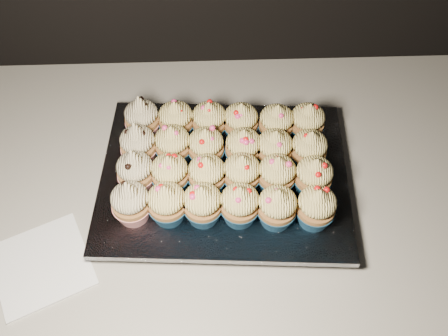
# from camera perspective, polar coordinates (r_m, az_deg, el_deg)

# --- Properties ---
(cabinet) EXTENTS (2.40, 0.60, 0.86)m
(cabinet) POSITION_cam_1_polar(r_m,az_deg,el_deg) (1.34, 9.60, -12.05)
(cabinet) COLOR black
(cabinet) RESTS_ON ground
(worktop) EXTENTS (2.44, 0.64, 0.04)m
(worktop) POSITION_cam_1_polar(r_m,az_deg,el_deg) (0.96, 13.17, -0.51)
(worktop) COLOR beige
(worktop) RESTS_ON cabinet
(napkin) EXTENTS (0.19, 0.19, 0.00)m
(napkin) POSITION_cam_1_polar(r_m,az_deg,el_deg) (0.86, -20.09, -10.36)
(napkin) COLOR white
(napkin) RESTS_ON worktop
(baking_tray) EXTENTS (0.41, 0.33, 0.02)m
(baking_tray) POSITION_cam_1_polar(r_m,az_deg,el_deg) (0.89, 0.00, -1.52)
(baking_tray) COLOR black
(baking_tray) RESTS_ON worktop
(foil_lining) EXTENTS (0.45, 0.36, 0.01)m
(foil_lining) POSITION_cam_1_polar(r_m,az_deg,el_deg) (0.87, 0.00, -0.87)
(foil_lining) COLOR silver
(foil_lining) RESTS_ON baking_tray
(cupcake_0) EXTENTS (0.06, 0.06, 0.10)m
(cupcake_0) POSITION_cam_1_polar(r_m,az_deg,el_deg) (0.80, -10.61, -3.85)
(cupcake_0) COLOR red
(cupcake_0) RESTS_ON foil_lining
(cupcake_1) EXTENTS (0.06, 0.06, 0.08)m
(cupcake_1) POSITION_cam_1_polar(r_m,az_deg,el_deg) (0.79, -6.52, -4.03)
(cupcake_1) COLOR navy
(cupcake_1) RESTS_ON foil_lining
(cupcake_2) EXTENTS (0.06, 0.06, 0.08)m
(cupcake_2) POSITION_cam_1_polar(r_m,az_deg,el_deg) (0.79, -2.46, -4.14)
(cupcake_2) COLOR navy
(cupcake_2) RESTS_ON foil_lining
(cupcake_3) EXTENTS (0.06, 0.06, 0.08)m
(cupcake_3) POSITION_cam_1_polar(r_m,az_deg,el_deg) (0.79, 1.82, -4.18)
(cupcake_3) COLOR navy
(cupcake_3) RESTS_ON foil_lining
(cupcake_4) EXTENTS (0.06, 0.06, 0.08)m
(cupcake_4) POSITION_cam_1_polar(r_m,az_deg,el_deg) (0.79, 6.08, -4.46)
(cupcake_4) COLOR navy
(cupcake_4) RESTS_ON foil_lining
(cupcake_5) EXTENTS (0.06, 0.06, 0.08)m
(cupcake_5) POSITION_cam_1_polar(r_m,az_deg,el_deg) (0.80, 10.49, -4.43)
(cupcake_5) COLOR navy
(cupcake_5) RESTS_ON foil_lining
(cupcake_6) EXTENTS (0.06, 0.06, 0.10)m
(cupcake_6) POSITION_cam_1_polar(r_m,az_deg,el_deg) (0.83, -10.08, -0.33)
(cupcake_6) COLOR red
(cupcake_6) RESTS_ON foil_lining
(cupcake_7) EXTENTS (0.06, 0.06, 0.08)m
(cupcake_7) POSITION_cam_1_polar(r_m,az_deg,el_deg) (0.82, -6.18, -0.67)
(cupcake_7) COLOR navy
(cupcake_7) RESTS_ON foil_lining
(cupcake_8) EXTENTS (0.06, 0.06, 0.08)m
(cupcake_8) POSITION_cam_1_polar(r_m,az_deg,el_deg) (0.82, -1.96, -0.78)
(cupcake_8) COLOR navy
(cupcake_8) RESTS_ON foil_lining
(cupcake_9) EXTENTS (0.06, 0.06, 0.08)m
(cupcake_9) POSITION_cam_1_polar(r_m,az_deg,el_deg) (0.82, 2.05, -0.64)
(cupcake_9) COLOR navy
(cupcake_9) RESTS_ON foil_lining
(cupcake_10) EXTENTS (0.06, 0.06, 0.08)m
(cupcake_10) POSITION_cam_1_polar(r_m,az_deg,el_deg) (0.82, 6.04, -0.77)
(cupcake_10) COLOR navy
(cupcake_10) RESTS_ON foil_lining
(cupcake_11) EXTENTS (0.06, 0.06, 0.08)m
(cupcake_11) POSITION_cam_1_polar(r_m,az_deg,el_deg) (0.83, 10.20, -0.98)
(cupcake_11) COLOR navy
(cupcake_11) RESTS_ON foil_lining
(cupcake_12) EXTENTS (0.06, 0.06, 0.10)m
(cupcake_12) POSITION_cam_1_polar(r_m,az_deg,el_deg) (0.87, -9.80, 2.69)
(cupcake_12) COLOR red
(cupcake_12) RESTS_ON foil_lining
(cupcake_13) EXTENTS (0.06, 0.06, 0.08)m
(cupcake_13) POSITION_cam_1_polar(r_m,az_deg,el_deg) (0.86, -5.86, 2.66)
(cupcake_13) COLOR navy
(cupcake_13) RESTS_ON foil_lining
(cupcake_14) EXTENTS (0.06, 0.06, 0.08)m
(cupcake_14) POSITION_cam_1_polar(r_m,az_deg,el_deg) (0.86, -2.07, 2.39)
(cupcake_14) COLOR navy
(cupcake_14) RESTS_ON foil_lining
(cupcake_15) EXTENTS (0.06, 0.06, 0.08)m
(cupcake_15) POSITION_cam_1_polar(r_m,az_deg,el_deg) (0.85, 2.22, 2.32)
(cupcake_15) COLOR navy
(cupcake_15) RESTS_ON foil_lining
(cupcake_16) EXTENTS (0.06, 0.06, 0.08)m
(cupcake_16) POSITION_cam_1_polar(r_m,az_deg,el_deg) (0.86, 5.77, 2.18)
(cupcake_16) COLOR navy
(cupcake_16) RESTS_ON foil_lining
(cupcake_17) EXTENTS (0.06, 0.06, 0.08)m
(cupcake_17) POSITION_cam_1_polar(r_m,az_deg,el_deg) (0.86, 9.67, 2.08)
(cupcake_17) COLOR navy
(cupcake_17) RESTS_ON foil_lining
(cupcake_18) EXTENTS (0.06, 0.06, 0.10)m
(cupcake_18) POSITION_cam_1_polar(r_m,az_deg,el_deg) (0.91, -9.36, 5.66)
(cupcake_18) COLOR red
(cupcake_18) RESTS_ON foil_lining
(cupcake_19) EXTENTS (0.06, 0.06, 0.08)m
(cupcake_19) POSITION_cam_1_polar(r_m,az_deg,el_deg) (0.90, -5.50, 5.46)
(cupcake_19) COLOR navy
(cupcake_19) RESTS_ON foil_lining
(cupcake_20) EXTENTS (0.06, 0.06, 0.08)m
(cupcake_20) POSITION_cam_1_polar(r_m,az_deg,el_deg) (0.90, -1.69, 5.41)
(cupcake_20) COLOR navy
(cupcake_20) RESTS_ON foil_lining
(cupcake_21) EXTENTS (0.06, 0.06, 0.08)m
(cupcake_21) POSITION_cam_1_polar(r_m,az_deg,el_deg) (0.89, 1.93, 5.28)
(cupcake_21) COLOR navy
(cupcake_21) RESTS_ON foil_lining
(cupcake_22) EXTENTS (0.06, 0.06, 0.08)m
(cupcake_22) POSITION_cam_1_polar(r_m,az_deg,el_deg) (0.90, 5.98, 5.08)
(cupcake_22) COLOR navy
(cupcake_22) RESTS_ON foil_lining
(cupcake_23) EXTENTS (0.06, 0.06, 0.08)m
(cupcake_23) POSITION_cam_1_polar(r_m,az_deg,el_deg) (0.90, 9.48, 5.17)
(cupcake_23) COLOR navy
(cupcake_23) RESTS_ON foil_lining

